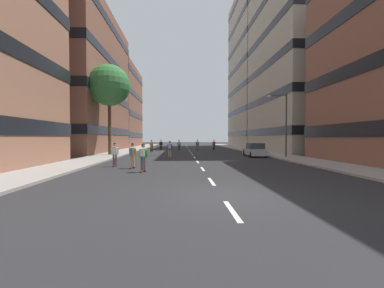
{
  "coord_description": "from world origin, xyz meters",
  "views": [
    {
      "loc": [
        -1.52,
        -9.42,
        2.16
      ],
      "look_at": [
        0.0,
        23.87,
        1.3
      ],
      "focal_mm": 24.0,
      "sensor_mm": 36.0,
      "label": 1
    }
  ],
  "objects": [
    {
      "name": "lane_markings",
      "position": [
        0.0,
        28.0,
        0.0
      ],
      "size": [
        0.16,
        62.2,
        0.01
      ],
      "color": "silver",
      "rests_on": "ground_plane"
    },
    {
      "name": "skater_8",
      "position": [
        -1.72,
        30.79,
        1.02
      ],
      "size": [
        0.55,
        0.91,
        1.78
      ],
      "color": "brown",
      "rests_on": "ground_plane"
    },
    {
      "name": "sidewalk_right",
      "position": [
        9.85,
        30.77,
        0.07
      ],
      "size": [
        3.48,
        75.23,
        0.14
      ],
      "primitive_type": "cube",
      "color": "#9E9991",
      "rests_on": "ground_plane"
    },
    {
      "name": "skater_1",
      "position": [
        -3.84,
        6.64,
        1.02
      ],
      "size": [
        0.56,
        0.92,
        1.78
      ],
      "color": "brown",
      "rests_on": "ground_plane"
    },
    {
      "name": "parked_car_near",
      "position": [
        6.91,
        19.19,
        0.7
      ],
      "size": [
        1.82,
        4.4,
        1.52
      ],
      "color": "#B2B7BF",
      "rests_on": "ground_plane"
    },
    {
      "name": "skater_0",
      "position": [
        -6.36,
        9.75,
        0.98
      ],
      "size": [
        0.54,
        0.91,
        1.78
      ],
      "color": "brown",
      "rests_on": "ground_plane"
    },
    {
      "name": "street_tree_near",
      "position": [
        -9.85,
        21.23,
        8.24
      ],
      "size": [
        4.83,
        4.83,
        10.56
      ],
      "color": "#4C3823",
      "rests_on": "sidewalk_left"
    },
    {
      "name": "skater_5",
      "position": [
        -5.72,
        28.27,
        0.98
      ],
      "size": [
        0.57,
        0.92,
        1.78
      ],
      "color": "brown",
      "rests_on": "ground_plane"
    },
    {
      "name": "skater_6",
      "position": [
        -2.62,
        17.62,
        1.02
      ],
      "size": [
        0.54,
        0.91,
        1.78
      ],
      "color": "brown",
      "rests_on": "ground_plane"
    },
    {
      "name": "building_right_far",
      "position": [
        18.91,
        50.5,
        17.91
      ],
      "size": [
        14.77,
        19.83,
        35.65
      ],
      "color": "#B2A893",
      "rests_on": "ground_plane"
    },
    {
      "name": "skater_7",
      "position": [
        1.27,
        32.1,
        1.02
      ],
      "size": [
        0.55,
        0.91,
        1.78
      ],
      "color": "brown",
      "rests_on": "ground_plane"
    },
    {
      "name": "streetlamp_right",
      "position": [
        9.13,
        16.83,
        4.14
      ],
      "size": [
        2.13,
        0.3,
        6.5
      ],
      "color": "#3F3F44",
      "rests_on": "sidewalk_right"
    },
    {
      "name": "skater_3",
      "position": [
        -4.75,
        33.58,
        0.98
      ],
      "size": [
        0.54,
        0.91,
        1.78
      ],
      "color": "brown",
      "rests_on": "ground_plane"
    },
    {
      "name": "skater_4",
      "position": [
        4.11,
        33.29,
        0.98
      ],
      "size": [
        0.56,
        0.92,
        1.78
      ],
      "color": "brown",
      "rests_on": "ground_plane"
    },
    {
      "name": "building_right_mid",
      "position": [
        18.91,
        30.08,
        15.23
      ],
      "size": [
        14.77,
        20.1,
        30.29
      ],
      "color": "#B2A893",
      "rests_on": "ground_plane"
    },
    {
      "name": "skater_2",
      "position": [
        -4.86,
        8.59,
        1.02
      ],
      "size": [
        0.57,
        0.92,
        1.78
      ],
      "color": "brown",
      "rests_on": "ground_plane"
    },
    {
      "name": "building_left_mid",
      "position": [
        -18.91,
        30.08,
        10.36
      ],
      "size": [
        14.77,
        22.71,
        20.55
      ],
      "color": "brown",
      "rests_on": "ground_plane"
    },
    {
      "name": "ground_plane",
      "position": [
        0.0,
        27.35,
        0.0
      ],
      "size": [
        164.13,
        164.13,
        0.0
      ],
      "primitive_type": "plane",
      "color": "#28282B"
    },
    {
      "name": "sidewalk_left",
      "position": [
        -9.85,
        30.77,
        0.07
      ],
      "size": [
        3.48,
        75.23,
        0.14
      ],
      "primitive_type": "cube",
      "color": "#9E9991",
      "rests_on": "ground_plane"
    },
    {
      "name": "building_left_far",
      "position": [
        -18.91,
        50.5,
        9.11
      ],
      "size": [
        14.77,
        17.88,
        18.04
      ],
      "color": "brown",
      "rests_on": "ground_plane"
    }
  ]
}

